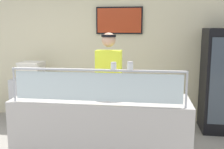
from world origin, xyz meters
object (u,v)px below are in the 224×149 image
at_px(pizza_tray, 111,96).
at_px(parmesan_shaker, 114,66).
at_px(drink_fridge, 221,81).
at_px(worker_figure, 109,83).
at_px(pizza_box_stack, 31,70).
at_px(pizza_server, 114,95).
at_px(pepper_flake_shaker, 130,66).

distance_m(pizza_tray, parmesan_shaker, 0.55).
distance_m(parmesan_shaker, drink_fridge, 2.55).
height_order(worker_figure, pizza_box_stack, worker_figure).
height_order(pizza_server, pepper_flake_shaker, pepper_flake_shaker).
bearing_deg(pizza_box_stack, pizza_tray, -40.75).
xyz_separation_m(parmesan_shaker, pepper_flake_shaker, (0.19, 0.00, 0.00)).
relative_size(pizza_tray, pepper_flake_shaker, 5.42).
relative_size(pizza_tray, drink_fridge, 0.28).
relative_size(pizza_tray, worker_figure, 0.29).
bearing_deg(pizza_server, pizza_tray, 145.46).
bearing_deg(pizza_tray, pizza_server, -22.58).
height_order(pizza_tray, pizza_server, pizza_server).
height_order(worker_figure, drink_fridge, drink_fridge).
height_order(parmesan_shaker, worker_figure, worker_figure).
xyz_separation_m(pizza_tray, pepper_flake_shaker, (0.27, -0.33, 0.44)).
xyz_separation_m(worker_figure, pizza_box_stack, (-1.64, 0.89, 0.03)).
bearing_deg(worker_figure, drink_fridge, 26.76).
bearing_deg(pizza_server, pizza_box_stack, 127.68).
xyz_separation_m(pepper_flake_shaker, pizza_box_stack, (-2.02, 1.84, -0.37)).
distance_m(parmesan_shaker, pepper_flake_shaker, 0.19).
bearing_deg(pepper_flake_shaker, pizza_box_stack, 137.60).
height_order(pizza_server, parmesan_shaker, parmesan_shaker).
relative_size(parmesan_shaker, worker_figure, 0.05).
bearing_deg(pepper_flake_shaker, parmesan_shaker, -180.00).
relative_size(pizza_server, pizza_box_stack, 0.63).
height_order(pizza_tray, parmesan_shaker, parmesan_shaker).
relative_size(pizza_server, parmesan_shaker, 3.33).
bearing_deg(pizza_server, worker_figure, 92.28).
distance_m(parmesan_shaker, worker_figure, 1.05).
xyz_separation_m(pizza_tray, pizza_server, (0.05, -0.02, 0.02)).
bearing_deg(pepper_flake_shaker, worker_figure, 111.77).
bearing_deg(parmesan_shaker, pepper_flake_shaker, 0.00).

